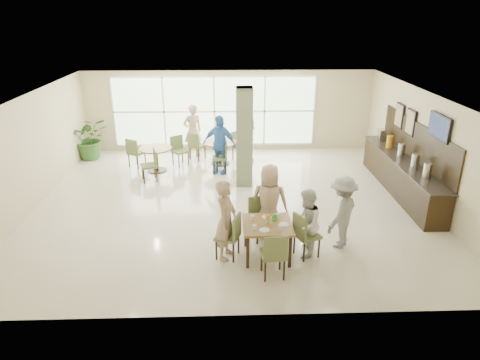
{
  "coord_description": "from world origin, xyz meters",
  "views": [
    {
      "loc": [
        -0.11,
        -10.26,
        4.76
      ],
      "look_at": [
        0.2,
        -1.2,
        1.1
      ],
      "focal_mm": 32.0,
      "sensor_mm": 36.0,
      "label": 1
    }
  ],
  "objects_px": {
    "teen_left": "(226,220)",
    "adult_a": "(219,144)",
    "round_table_left": "(156,154)",
    "teen_right": "(306,223)",
    "adult_standing": "(193,131)",
    "adult_b": "(248,141)",
    "buffet_counter": "(402,173)",
    "teen_standing": "(342,212)",
    "round_table_right": "(220,147)",
    "teen_far": "(269,202)",
    "main_table": "(267,228)",
    "potted_plant": "(90,138)"
  },
  "relations": [
    {
      "from": "round_table_left",
      "to": "teen_far",
      "type": "relative_size",
      "value": 0.59
    },
    {
      "from": "teen_standing",
      "to": "teen_right",
      "type": "bearing_deg",
      "value": -28.73
    },
    {
      "from": "main_table",
      "to": "teen_right",
      "type": "height_order",
      "value": "teen_right"
    },
    {
      "from": "main_table",
      "to": "adult_a",
      "type": "bearing_deg",
      "value": 101.71
    },
    {
      "from": "teen_left",
      "to": "teen_far",
      "type": "xyz_separation_m",
      "value": [
        0.95,
        0.82,
        0.0
      ]
    },
    {
      "from": "round_table_right",
      "to": "adult_b",
      "type": "height_order",
      "value": "adult_b"
    },
    {
      "from": "main_table",
      "to": "teen_far",
      "type": "bearing_deg",
      "value": 82.19
    },
    {
      "from": "main_table",
      "to": "round_table_left",
      "type": "relative_size",
      "value": 0.98
    },
    {
      "from": "buffet_counter",
      "to": "adult_standing",
      "type": "distance_m",
      "value": 6.75
    },
    {
      "from": "round_table_left",
      "to": "teen_right",
      "type": "distance_m",
      "value": 6.3
    },
    {
      "from": "adult_a",
      "to": "round_table_left",
      "type": "bearing_deg",
      "value": -164.16
    },
    {
      "from": "potted_plant",
      "to": "teen_right",
      "type": "height_order",
      "value": "teen_right"
    },
    {
      "from": "round_table_right",
      "to": "teen_right",
      "type": "height_order",
      "value": "teen_right"
    },
    {
      "from": "adult_b",
      "to": "teen_standing",
      "type": "bearing_deg",
      "value": 38.03
    },
    {
      "from": "main_table",
      "to": "adult_standing",
      "type": "distance_m",
      "value": 6.7
    },
    {
      "from": "buffet_counter",
      "to": "teen_standing",
      "type": "relative_size",
      "value": 2.95
    },
    {
      "from": "round_table_left",
      "to": "teen_right",
      "type": "relative_size",
      "value": 0.69
    },
    {
      "from": "adult_b",
      "to": "adult_a",
      "type": "bearing_deg",
      "value": -29.28
    },
    {
      "from": "buffet_counter",
      "to": "round_table_right",
      "type": "bearing_deg",
      "value": 153.59
    },
    {
      "from": "buffet_counter",
      "to": "adult_b",
      "type": "xyz_separation_m",
      "value": [
        -4.11,
        2.45,
        0.23
      ]
    },
    {
      "from": "main_table",
      "to": "teen_left",
      "type": "height_order",
      "value": "teen_left"
    },
    {
      "from": "main_table",
      "to": "potted_plant",
      "type": "bearing_deg",
      "value": 130.07
    },
    {
      "from": "round_table_left",
      "to": "teen_standing",
      "type": "height_order",
      "value": "teen_standing"
    },
    {
      "from": "round_table_left",
      "to": "adult_b",
      "type": "relative_size",
      "value": 0.64
    },
    {
      "from": "teen_left",
      "to": "teen_standing",
      "type": "distance_m",
      "value": 2.45
    },
    {
      "from": "teen_right",
      "to": "adult_b",
      "type": "xyz_separation_m",
      "value": [
        -0.89,
        5.61,
        0.05
      ]
    },
    {
      "from": "adult_b",
      "to": "teen_right",
      "type": "bearing_deg",
      "value": 29.12
    },
    {
      "from": "potted_plant",
      "to": "teen_far",
      "type": "distance_m",
      "value": 7.78
    },
    {
      "from": "main_table",
      "to": "teen_right",
      "type": "distance_m",
      "value": 0.79
    },
    {
      "from": "teen_far",
      "to": "adult_b",
      "type": "distance_m",
      "value": 4.81
    },
    {
      "from": "buffet_counter",
      "to": "adult_a",
      "type": "distance_m",
      "value": 5.29
    },
    {
      "from": "adult_a",
      "to": "potted_plant",
      "type": "bearing_deg",
      "value": -176.85
    },
    {
      "from": "adult_a",
      "to": "teen_left",
      "type": "bearing_deg",
      "value": -65.7
    },
    {
      "from": "round_table_left",
      "to": "adult_b",
      "type": "bearing_deg",
      "value": 10.91
    },
    {
      "from": "teen_right",
      "to": "adult_b",
      "type": "bearing_deg",
      "value": -155.49
    },
    {
      "from": "adult_a",
      "to": "adult_b",
      "type": "relative_size",
      "value": 1.16
    },
    {
      "from": "round_table_left",
      "to": "buffet_counter",
      "type": "height_order",
      "value": "buffet_counter"
    },
    {
      "from": "teen_right",
      "to": "main_table",
      "type": "bearing_deg",
      "value": -71.95
    },
    {
      "from": "buffet_counter",
      "to": "adult_standing",
      "type": "bearing_deg",
      "value": 151.44
    },
    {
      "from": "buffet_counter",
      "to": "adult_standing",
      "type": "xyz_separation_m",
      "value": [
        -5.92,
        3.22,
        0.35
      ]
    },
    {
      "from": "teen_standing",
      "to": "adult_a",
      "type": "distance_m",
      "value": 5.19
    },
    {
      "from": "buffet_counter",
      "to": "teen_left",
      "type": "relative_size",
      "value": 2.8
    },
    {
      "from": "teen_left",
      "to": "adult_a",
      "type": "relative_size",
      "value": 0.93
    },
    {
      "from": "buffet_counter",
      "to": "teen_far",
      "type": "distance_m",
      "value": 4.55
    },
    {
      "from": "round_table_right",
      "to": "teen_left",
      "type": "distance_m",
      "value": 5.67
    },
    {
      "from": "teen_standing",
      "to": "adult_b",
      "type": "xyz_separation_m",
      "value": [
        -1.71,
        5.26,
        -0.02
      ]
    },
    {
      "from": "teen_left",
      "to": "adult_standing",
      "type": "relative_size",
      "value": 0.93
    },
    {
      "from": "teen_far",
      "to": "adult_b",
      "type": "height_order",
      "value": "teen_far"
    },
    {
      "from": "adult_b",
      "to": "teen_left",
      "type": "bearing_deg",
      "value": 12.77
    },
    {
      "from": "round_table_left",
      "to": "adult_standing",
      "type": "relative_size",
      "value": 0.55
    }
  ]
}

